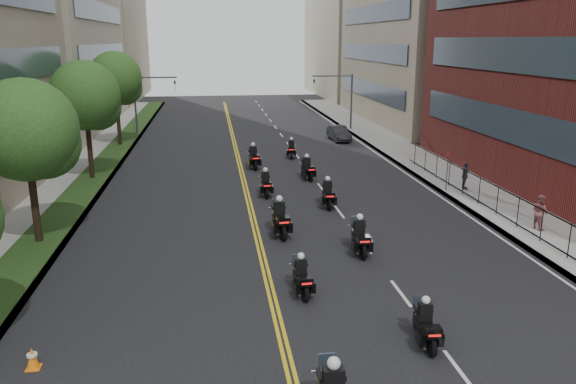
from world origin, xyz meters
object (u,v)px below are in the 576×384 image
(motorcycle_2, at_px, (302,278))
(motorcycle_9, at_px, (291,150))
(motorcycle_8, at_px, (254,158))
(motorcycle_3, at_px, (360,238))
(pedestrian_c, at_px, (465,176))
(motorcycle_1, at_px, (426,326))
(motorcycle_5, at_px, (328,195))
(parked_sedan, at_px, (339,133))
(motorcycle_7, at_px, (307,169))
(traffic_cone, at_px, (32,358))
(motorcycle_6, at_px, (266,185))
(pedestrian_b, at_px, (540,212))
(motorcycle_4, at_px, (280,220))

(motorcycle_2, xyz_separation_m, motorcycle_9, (3.03, 23.92, 0.02))
(motorcycle_2, relative_size, motorcycle_8, 0.83)
(motorcycle_2, xyz_separation_m, motorcycle_3, (3.09, 3.60, 0.08))
(motorcycle_8, height_order, pedestrian_c, motorcycle_8)
(motorcycle_1, relative_size, motorcycle_3, 0.88)
(motorcycle_5, xyz_separation_m, parked_sedan, (5.23, 20.33, -0.02))
(motorcycle_2, bearing_deg, motorcycle_1, -54.92)
(motorcycle_9, bearing_deg, motorcycle_2, -89.35)
(parked_sedan, distance_m, pedestrian_c, 18.65)
(motorcycle_7, distance_m, parked_sedan, 14.98)
(motorcycle_8, xyz_separation_m, traffic_cone, (-8.03, -24.30, -0.41))
(motorcycle_6, distance_m, parked_sedan, 19.49)
(motorcycle_8, bearing_deg, motorcycle_7, -53.84)
(motorcycle_3, distance_m, motorcycle_9, 20.33)
(motorcycle_7, height_order, parked_sedan, motorcycle_7)
(motorcycle_5, distance_m, motorcycle_6, 4.16)
(motorcycle_3, xyz_separation_m, motorcycle_9, (-0.06, 20.33, -0.06))
(motorcycle_5, xyz_separation_m, motorcycle_9, (-0.11, 13.36, -0.04))
(pedestrian_b, bearing_deg, motorcycle_6, 44.97)
(motorcycle_1, distance_m, parked_sedan, 35.22)
(motorcycle_3, bearing_deg, motorcycle_5, 91.95)
(pedestrian_c, bearing_deg, motorcycle_5, 114.19)
(motorcycle_1, bearing_deg, motorcycle_5, 93.84)
(motorcycle_3, distance_m, traffic_cone, 13.43)
(motorcycle_3, distance_m, motorcycle_8, 17.32)
(motorcycle_4, xyz_separation_m, pedestrian_b, (12.24, -1.22, 0.25))
(motorcycle_1, xyz_separation_m, pedestrian_b, (9.11, 9.07, 0.39))
(motorcycle_2, relative_size, pedestrian_c, 1.27)
(pedestrian_c, bearing_deg, motorcycle_6, 97.88)
(motorcycle_1, xyz_separation_m, motorcycle_3, (-0.03, 7.53, 0.08))
(motorcycle_3, bearing_deg, motorcycle_6, 110.03)
(pedestrian_b, bearing_deg, traffic_cone, 102.03)
(motorcycle_2, xyz_separation_m, motorcycle_7, (3.08, 16.87, 0.06))
(motorcycle_5, distance_m, motorcycle_7, 6.31)
(motorcycle_5, bearing_deg, parked_sedan, 79.18)
(traffic_cone, bearing_deg, motorcycle_3, 32.90)
(motorcycle_2, xyz_separation_m, traffic_cone, (-8.18, -3.69, -0.29))
(motorcycle_8, bearing_deg, pedestrian_c, -38.24)
(motorcycle_4, height_order, motorcycle_5, motorcycle_4)
(motorcycle_7, relative_size, pedestrian_c, 1.39)
(motorcycle_5, relative_size, pedestrian_b, 1.36)
(motorcycle_6, bearing_deg, traffic_cone, -115.82)
(motorcycle_2, bearing_deg, motorcycle_4, 86.69)
(motorcycle_2, height_order, pedestrian_b, pedestrian_b)
(motorcycle_2, xyz_separation_m, motorcycle_4, (-0.01, 6.36, 0.14))
(motorcycle_9, bearing_deg, pedestrian_c, -43.94)
(pedestrian_c, bearing_deg, motorcycle_1, 163.12)
(motorcycle_2, xyz_separation_m, motorcycle_5, (3.14, 10.56, 0.06))
(motorcycle_9, height_order, parked_sedan, motorcycle_9)
(motorcycle_5, distance_m, motorcycle_9, 13.36)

